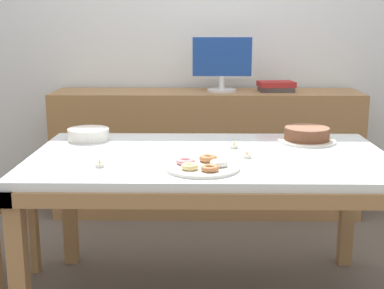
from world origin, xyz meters
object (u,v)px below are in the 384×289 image
object	(u,v)px
plate_stack	(89,134)
tealight_near_front	(100,165)
computer_monitor	(222,64)
tealight_centre	(247,156)
tealight_left_edge	(234,146)
cake_chocolate_round	(307,135)
pastry_platter	(202,166)
book_stack	(276,86)

from	to	relation	value
plate_stack	tealight_near_front	bearing A→B (deg)	-73.74
computer_monitor	tealight_centre	bearing A→B (deg)	-87.52
computer_monitor	plate_stack	world-z (taller)	computer_monitor
plate_stack	tealight_centre	xyz separation A→B (m)	(0.78, -0.37, -0.02)
computer_monitor	tealight_near_front	distance (m)	1.66
tealight_near_front	tealight_left_edge	distance (m)	0.68
cake_chocolate_round	pastry_platter	size ratio (longest dim) A/B	0.94
cake_chocolate_round	tealight_centre	xyz separation A→B (m)	(-0.33, -0.33, -0.02)
computer_monitor	pastry_platter	distance (m)	1.59
pastry_platter	tealight_centre	xyz separation A→B (m)	(0.20, 0.19, -0.00)
tealight_left_edge	tealight_centre	bearing A→B (deg)	-76.78
computer_monitor	tealight_left_edge	size ratio (longest dim) A/B	10.60
computer_monitor	tealight_near_front	xyz separation A→B (m)	(-0.57, -1.53, -0.31)
plate_stack	pastry_platter	bearing A→B (deg)	-43.75
pastry_platter	tealight_left_edge	xyz separation A→B (m)	(0.15, 0.38, -0.00)
computer_monitor	book_stack	size ratio (longest dim) A/B	1.64
pastry_platter	tealight_centre	size ratio (longest dim) A/B	7.64
pastry_platter	cake_chocolate_round	bearing A→B (deg)	44.81
pastry_platter	tealight_left_edge	bearing A→B (deg)	68.12
tealight_left_edge	computer_monitor	bearing A→B (deg)	90.67
computer_monitor	book_stack	bearing A→B (deg)	0.21
pastry_platter	plate_stack	bearing A→B (deg)	136.25
tealight_near_front	pastry_platter	bearing A→B (deg)	-3.70
tealight_left_edge	cake_chocolate_round	bearing A→B (deg)	20.77
computer_monitor	tealight_near_front	size ratio (longest dim) A/B	10.60
computer_monitor	cake_chocolate_round	distance (m)	1.14
pastry_platter	plate_stack	distance (m)	0.80
plate_stack	tealight_left_edge	bearing A→B (deg)	-13.25
book_stack	cake_chocolate_round	size ratio (longest dim) A/B	0.90
computer_monitor	tealight_left_edge	distance (m)	1.21
book_stack	tealight_near_front	xyz separation A→B (m)	(-0.94, -1.53, -0.15)
book_stack	pastry_platter	distance (m)	1.64
pastry_platter	plate_stack	world-z (taller)	plate_stack
tealight_centre	tealight_left_edge	bearing A→B (deg)	103.22
computer_monitor	book_stack	world-z (taller)	computer_monitor
pastry_platter	tealight_near_front	world-z (taller)	pastry_platter
book_stack	tealight_left_edge	xyz separation A→B (m)	(-0.36, -1.17, -0.15)
book_stack	tealight_centre	bearing A→B (deg)	-102.94
pastry_platter	tealight_left_edge	distance (m)	0.41
tealight_near_front	tealight_centre	bearing A→B (deg)	14.55
cake_chocolate_round	plate_stack	distance (m)	1.11
cake_chocolate_round	tealight_left_edge	distance (m)	0.40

